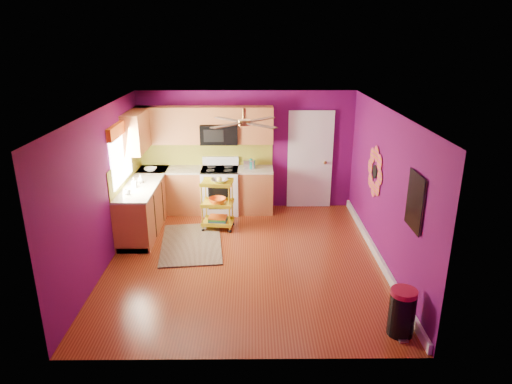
{
  "coord_description": "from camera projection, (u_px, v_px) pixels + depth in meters",
  "views": [
    {
      "loc": [
        0.12,
        -6.88,
        3.61
      ],
      "look_at": [
        0.19,
        0.4,
        1.06
      ],
      "focal_mm": 32.0,
      "sensor_mm": 36.0,
      "label": 1
    }
  ],
  "objects": [
    {
      "name": "upper_cabinetry",
      "position": [
        184.0,
        128.0,
        9.13
      ],
      "size": [
        2.8,
        2.3,
        1.26
      ],
      "color": "#985229",
      "rests_on": "ground"
    },
    {
      "name": "toaster",
      "position": [
        249.0,
        164.0,
        9.44
      ],
      "size": [
        0.22,
        0.15,
        0.18
      ],
      "primitive_type": "cube",
      "color": "beige",
      "rests_on": "lower_cabinets"
    },
    {
      "name": "soap_bottle_b",
      "position": [
        141.0,
        179.0,
        8.54
      ],
      "size": [
        0.12,
        0.12,
        0.15
      ],
      "primitive_type": "imported",
      "color": "white",
      "rests_on": "lower_cabinets"
    },
    {
      "name": "right_wall_art",
      "position": [
        391.0,
        184.0,
        6.91
      ],
      "size": [
        0.04,
        2.74,
        1.04
      ],
      "color": "black",
      "rests_on": "ground"
    },
    {
      "name": "ground",
      "position": [
        245.0,
        259.0,
        7.69
      ],
      "size": [
        5.0,
        5.0,
        0.0
      ],
      "primitive_type": "plane",
      "color": "maroon",
      "rests_on": "ground"
    },
    {
      "name": "soap_bottle_a",
      "position": [
        134.0,
        183.0,
        8.27
      ],
      "size": [
        0.08,
        0.09,
        0.19
      ],
      "primitive_type": "imported",
      "color": "#EA3F72",
      "rests_on": "lower_cabinets"
    },
    {
      "name": "left_window",
      "position": [
        120.0,
        144.0,
        8.08
      ],
      "size": [
        0.08,
        1.35,
        1.08
      ],
      "color": "white",
      "rests_on": "ground"
    },
    {
      "name": "rolling_cart",
      "position": [
        218.0,
        202.0,
        8.7
      ],
      "size": [
        0.63,
        0.49,
        1.06
      ],
      "color": "yellow",
      "rests_on": "ground"
    },
    {
      "name": "trash_can",
      "position": [
        402.0,
        312.0,
        5.68
      ],
      "size": [
        0.37,
        0.39,
        0.63
      ],
      "color": "black",
      "rests_on": "ground"
    },
    {
      "name": "room_envelope",
      "position": [
        246.0,
        166.0,
        7.15
      ],
      "size": [
        4.54,
        5.04,
        2.52
      ],
      "color": "#5C0A52",
      "rests_on": "ground"
    },
    {
      "name": "electric_range",
      "position": [
        220.0,
        190.0,
        9.57
      ],
      "size": [
        0.76,
        0.66,
        1.13
      ],
      "color": "white",
      "rests_on": "ground"
    },
    {
      "name": "teal_kettle",
      "position": [
        251.0,
        164.0,
        9.45
      ],
      "size": [
        0.18,
        0.18,
        0.21
      ],
      "color": "#128C7B",
      "rests_on": "lower_cabinets"
    },
    {
      "name": "ceiling_fan",
      "position": [
        244.0,
        122.0,
        7.12
      ],
      "size": [
        1.01,
        1.01,
        0.26
      ],
      "color": "#BF8C3F",
      "rests_on": "ground"
    },
    {
      "name": "panel_door",
      "position": [
        310.0,
        161.0,
        9.69
      ],
      "size": [
        0.95,
        0.11,
        2.15
      ],
      "color": "white",
      "rests_on": "ground"
    },
    {
      "name": "counter_cup",
      "position": [
        127.0,
        192.0,
        7.92
      ],
      "size": [
        0.12,
        0.12,
        0.09
      ],
      "primitive_type": "imported",
      "color": "white",
      "rests_on": "lower_cabinets"
    },
    {
      "name": "shag_rug",
      "position": [
        191.0,
        243.0,
        8.22
      ],
      "size": [
        1.23,
        1.83,
        0.02
      ],
      "primitive_type": "cube",
      "rotation": [
        0.0,
        0.0,
        0.11
      ],
      "color": "black",
      "rests_on": "ground"
    },
    {
      "name": "lower_cabinets",
      "position": [
        180.0,
        198.0,
        9.25
      ],
      "size": [
        2.81,
        2.31,
        0.94
      ],
      "color": "#985229",
      "rests_on": "ground"
    },
    {
      "name": "counter_dish",
      "position": [
        151.0,
        169.0,
        9.3
      ],
      "size": [
        0.25,
        0.25,
        0.06
      ],
      "primitive_type": "imported",
      "color": "white",
      "rests_on": "lower_cabinets"
    }
  ]
}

